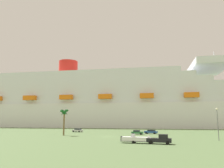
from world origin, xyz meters
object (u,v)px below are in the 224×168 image
Objects in this scene: street_lamp at (217,119)px; parked_car_green_wagon at (137,132)px; palm_tree at (64,115)px; parked_car_blue_suv at (151,132)px; small_boat_on_trailer at (138,139)px; pickup_truck at (160,139)px; parked_car_silver_sedan at (78,130)px; cruise_ship at (113,104)px.

street_lamp reaches higher than parked_car_green_wagon.
palm_tree is at bearing 173.55° from street_lamp.
street_lamp is 1.70× the size of parked_car_blue_suv.
parked_car_green_wagon is at bearing 25.10° from palm_tree.
small_boat_on_trailer reaches higher than parked_car_blue_suv.
street_lamp is 30.13m from parked_car_blue_suv.
street_lamp is (14.32, 12.00, 4.50)m from pickup_truck.
street_lamp is 2.02× the size of parked_car_green_wagon.
small_boat_on_trailer is at bearing -30.89° from palm_tree.
parked_car_silver_sedan is (-51.78, 24.17, -4.71)m from street_lamp.
street_lamp is 1.78× the size of parked_car_silver_sedan.
parked_car_green_wagon is (-5.17, 28.50, -0.13)m from small_boat_on_trailer.
palm_tree is (-28.98, 17.34, 6.17)m from small_boat_on_trailer.
small_boat_on_trailer is 1.84× the size of parked_car_silver_sedan.
parked_car_blue_suv is at bearing -61.69° from cruise_ship.
parked_car_green_wagon is at bearing -15.51° from parked_car_silver_sedan.
palm_tree is 1.05× the size of street_lamp.
pickup_truck is at bearing -1.40° from small_boat_on_trailer.
parked_car_blue_suv is (31.65, -2.26, 0.00)m from parked_car_silver_sedan.
pickup_truck is at bearing -27.14° from palm_tree.
palm_tree reaches higher than street_lamp.
cruise_ship is 29.97× the size of street_lamp.
street_lamp reaches higher than parked_car_silver_sedan.
small_boat_on_trailer is 33.79m from parked_car_blue_suv.
cruise_ship is 60.51× the size of parked_car_green_wagon.
pickup_truck is 0.63× the size of palm_tree.
cruise_ship is 28.94× the size of small_boat_on_trailer.
cruise_ship is 68.90m from parked_car_blue_suv.
pickup_truck is 1.12× the size of parked_car_blue_suv.
pickup_truck is at bearing -44.00° from parked_car_silver_sedan.
small_boat_on_trailer is 23.21m from street_lamp.
parked_car_silver_sedan is 0.96× the size of parked_car_blue_suv.
cruise_ship is 96.97m from street_lamp.
small_boat_on_trailer is at bearing -70.66° from cruise_ship.
palm_tree is 33.30m from parked_car_blue_suv.
cruise_ship reaches higher than palm_tree.
pickup_truck is at bearing -80.27° from parked_car_blue_suv.
parked_car_blue_suv is at bearing 91.22° from small_boat_on_trailer.
small_boat_on_trailer is 0.99× the size of palm_tree.
palm_tree is at bearing -87.21° from cruise_ship.
pickup_truck reaches higher than parked_car_blue_suv.
cruise_ship is 99.69m from small_boat_on_trailer.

